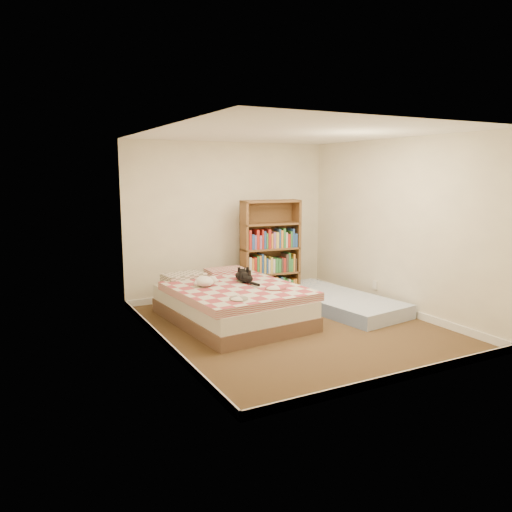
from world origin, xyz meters
name	(u,v)px	position (x,y,z in m)	size (l,w,h in m)	color
room	(294,237)	(0.00, 0.00, 1.20)	(3.51, 4.01, 2.51)	#462E1E
bed	(230,302)	(-0.61, 0.65, 0.26)	(1.69, 2.23, 0.57)	brown
bookshelf	(270,262)	(0.52, 1.58, 0.57)	(0.98, 0.42, 1.58)	brown
floor_mattress	(335,301)	(1.06, 0.52, 0.10)	(0.99, 2.20, 0.20)	#7994CA
black_cat	(243,276)	(-0.37, 0.73, 0.58)	(0.33, 0.71, 0.16)	black
white_dog	(205,281)	(-0.96, 0.69, 0.58)	(0.35, 0.37, 0.14)	white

